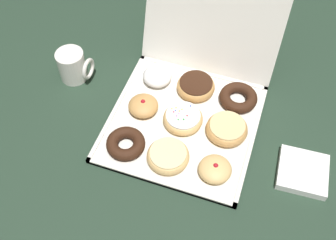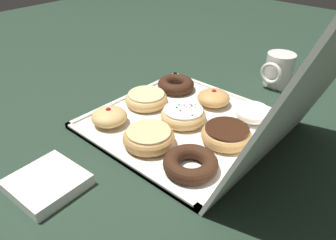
# 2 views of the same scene
# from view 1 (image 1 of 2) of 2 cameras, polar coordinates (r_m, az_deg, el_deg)

# --- Properties ---
(ground_plane) EXTENTS (3.00, 3.00, 0.00)m
(ground_plane) POSITION_cam_1_polar(r_m,az_deg,el_deg) (1.21, 2.06, -0.61)
(ground_plane) COLOR #233828
(donut_box) EXTENTS (0.42, 0.42, 0.01)m
(donut_box) POSITION_cam_1_polar(r_m,az_deg,el_deg) (1.20, 2.07, -0.46)
(donut_box) COLOR silver
(donut_box) RESTS_ON ground
(box_lid_open) EXTENTS (0.42, 0.16, 0.41)m
(box_lid_open) POSITION_cam_1_polar(r_m,az_deg,el_deg) (1.25, 6.57, 15.33)
(box_lid_open) COLOR silver
(box_lid_open) RESTS_ON ground
(chocolate_cake_ring_donut_0) EXTENTS (0.11, 0.11, 0.03)m
(chocolate_cake_ring_donut_0) POSITION_cam_1_polar(r_m,az_deg,el_deg) (1.14, -5.93, -3.28)
(chocolate_cake_ring_donut_0) COLOR #381E11
(chocolate_cake_ring_donut_0) RESTS_ON donut_box
(glazed_ring_donut_1) EXTENTS (0.12, 0.12, 0.04)m
(glazed_ring_donut_1) POSITION_cam_1_polar(r_m,az_deg,el_deg) (1.11, 0.01, -5.02)
(glazed_ring_donut_1) COLOR #E5B770
(glazed_ring_donut_1) RESTS_ON donut_box
(jelly_filled_donut_2) EXTENTS (0.09, 0.09, 0.05)m
(jelly_filled_donut_2) POSITION_cam_1_polar(r_m,az_deg,el_deg) (1.10, 6.58, -6.84)
(jelly_filled_donut_2) COLOR #E5B770
(jelly_filled_donut_2) RESTS_ON donut_box
(jelly_filled_donut_3) EXTENTS (0.09, 0.09, 0.05)m
(jelly_filled_donut_3) POSITION_cam_1_polar(r_m,az_deg,el_deg) (1.21, -3.46, 2.00)
(jelly_filled_donut_3) COLOR tan
(jelly_filled_donut_3) RESTS_ON donut_box
(sprinkle_donut_4) EXTENTS (0.12, 0.12, 0.04)m
(sprinkle_donut_4) POSITION_cam_1_polar(r_m,az_deg,el_deg) (1.18, 2.07, 0.40)
(sprinkle_donut_4) COLOR #E5B770
(sprinkle_donut_4) RESTS_ON donut_box
(glazed_ring_donut_5) EXTENTS (0.12, 0.12, 0.04)m
(glazed_ring_donut_5) POSITION_cam_1_polar(r_m,az_deg,el_deg) (1.17, 8.21, -1.22)
(glazed_ring_donut_5) COLOR tan
(glazed_ring_donut_5) RESTS_ON donut_box
(powdered_filled_donut_6) EXTENTS (0.09, 0.09, 0.05)m
(powdered_filled_donut_6) POSITION_cam_1_polar(r_m,az_deg,el_deg) (1.28, -1.49, 6.16)
(powdered_filled_donut_6) COLOR white
(powdered_filled_donut_6) RESTS_ON donut_box
(chocolate_frosted_donut_7) EXTENTS (0.12, 0.12, 0.04)m
(chocolate_frosted_donut_7) POSITION_cam_1_polar(r_m,az_deg,el_deg) (1.26, 3.94, 4.73)
(chocolate_frosted_donut_7) COLOR tan
(chocolate_frosted_donut_7) RESTS_ON donut_box
(chocolate_cake_ring_donut_8) EXTENTS (0.12, 0.12, 0.03)m
(chocolate_cake_ring_donut_8) POSITION_cam_1_polar(r_m,az_deg,el_deg) (1.25, 9.79, 3.10)
(chocolate_cake_ring_donut_8) COLOR #381E11
(chocolate_cake_ring_donut_8) RESTS_ON donut_box
(coffee_mug) EXTENTS (0.11, 0.09, 0.10)m
(coffee_mug) POSITION_cam_1_polar(r_m,az_deg,el_deg) (1.32, -13.13, 7.44)
(coffee_mug) COLOR white
(coffee_mug) RESTS_ON ground
(napkin_stack) EXTENTS (0.14, 0.14, 0.02)m
(napkin_stack) POSITION_cam_1_polar(r_m,az_deg,el_deg) (1.16, 18.28, -6.88)
(napkin_stack) COLOR white
(napkin_stack) RESTS_ON ground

